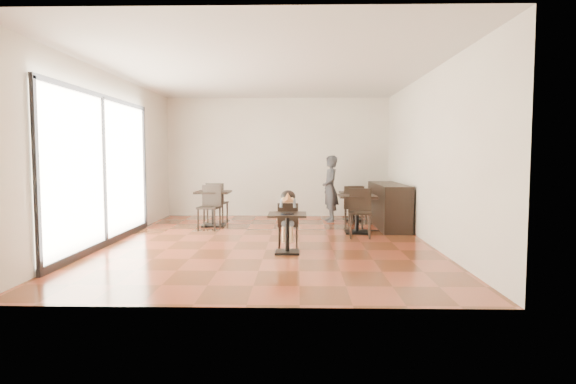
{
  "coord_description": "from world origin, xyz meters",
  "views": [
    {
      "loc": [
        0.57,
        -9.1,
        1.65
      ],
      "look_at": [
        0.38,
        -0.57,
        1.0
      ],
      "focal_mm": 30.0,
      "sensor_mm": 36.0,
      "label": 1
    }
  ],
  "objects_px": {
    "child": "(288,219)",
    "chair_mid_b": "(360,213)",
    "cafe_table_back": "(353,206)",
    "chair_back_b": "(358,205)",
    "cafe_table_mid": "(357,214)",
    "chair_back_a": "(353,202)",
    "chair_mid_a": "(354,207)",
    "cafe_table_left": "(213,209)",
    "child_chair": "(288,225)",
    "child_table": "(287,233)",
    "chair_left_a": "(217,203)",
    "chair_left_b": "(209,208)",
    "adult_patron": "(330,189)"
  },
  "relations": [
    {
      "from": "chair_left_a",
      "to": "cafe_table_back",
      "type": "bearing_deg",
      "value": -161.61
    },
    {
      "from": "child_chair",
      "to": "chair_mid_b",
      "type": "relative_size",
      "value": 0.83
    },
    {
      "from": "child_table",
      "to": "cafe_table_back",
      "type": "bearing_deg",
      "value": 69.49
    },
    {
      "from": "cafe_table_left",
      "to": "chair_left_a",
      "type": "xyz_separation_m",
      "value": [
        0.0,
        0.55,
        0.08
      ]
    },
    {
      "from": "chair_left_b",
      "to": "chair_left_a",
      "type": "bearing_deg",
      "value": 98.45
    },
    {
      "from": "child",
      "to": "cafe_table_mid",
      "type": "relative_size",
      "value": 1.25
    },
    {
      "from": "chair_left_b",
      "to": "chair_mid_b",
      "type": "bearing_deg",
      "value": -7.65
    },
    {
      "from": "cafe_table_left",
      "to": "chair_back_a",
      "type": "xyz_separation_m",
      "value": [
        3.42,
        1.5,
        0.02
      ]
    },
    {
      "from": "chair_mid_a",
      "to": "chair_mid_b",
      "type": "bearing_deg",
      "value": 96.62
    },
    {
      "from": "child",
      "to": "chair_mid_b",
      "type": "height_order",
      "value": "child"
    },
    {
      "from": "child_table",
      "to": "cafe_table_mid",
      "type": "relative_size",
      "value": 0.83
    },
    {
      "from": "cafe_table_left",
      "to": "cafe_table_mid",
      "type": "bearing_deg",
      "value": -16.1
    },
    {
      "from": "cafe_table_left",
      "to": "chair_back_a",
      "type": "bearing_deg",
      "value": 23.65
    },
    {
      "from": "adult_patron",
      "to": "cafe_table_mid",
      "type": "xyz_separation_m",
      "value": [
        0.45,
        -1.77,
        -0.42
      ]
    },
    {
      "from": "child",
      "to": "cafe_table_left",
      "type": "relative_size",
      "value": 1.24
    },
    {
      "from": "chair_mid_a",
      "to": "child_chair",
      "type": "bearing_deg",
      "value": 62.95
    },
    {
      "from": "cafe_table_back",
      "to": "chair_back_a",
      "type": "height_order",
      "value": "chair_back_a"
    },
    {
      "from": "cafe_table_back",
      "to": "cafe_table_mid",
      "type": "bearing_deg",
      "value": -94.12
    },
    {
      "from": "adult_patron",
      "to": "cafe_table_back",
      "type": "xyz_separation_m",
      "value": [
        0.6,
        0.3,
        -0.46
      ]
    },
    {
      "from": "cafe_table_mid",
      "to": "child",
      "type": "bearing_deg",
      "value": -131.88
    },
    {
      "from": "chair_mid_a",
      "to": "chair_mid_b",
      "type": "relative_size",
      "value": 1.0
    },
    {
      "from": "chair_mid_b",
      "to": "child_chair",
      "type": "bearing_deg",
      "value": -137.25
    },
    {
      "from": "cafe_table_mid",
      "to": "chair_left_a",
      "type": "distance_m",
      "value": 3.55
    },
    {
      "from": "child_chair",
      "to": "chair_mid_a",
      "type": "height_order",
      "value": "chair_mid_a"
    },
    {
      "from": "chair_mid_a",
      "to": "chair_left_b",
      "type": "distance_m",
      "value": 3.23
    },
    {
      "from": "chair_left_b",
      "to": "chair_back_a",
      "type": "relative_size",
      "value": 1.14
    },
    {
      "from": "child_table",
      "to": "cafe_table_left",
      "type": "bearing_deg",
      "value": 120.33
    },
    {
      "from": "chair_mid_b",
      "to": "chair_back_a",
      "type": "distance_m",
      "value": 2.99
    },
    {
      "from": "chair_mid_a",
      "to": "chair_back_a",
      "type": "relative_size",
      "value": 1.13
    },
    {
      "from": "cafe_table_back",
      "to": "chair_back_b",
      "type": "height_order",
      "value": "chair_back_b"
    },
    {
      "from": "cafe_table_mid",
      "to": "chair_back_a",
      "type": "bearing_deg",
      "value": 85.32
    },
    {
      "from": "cafe_table_back",
      "to": "child_chair",
      "type": "bearing_deg",
      "value": -113.28
    },
    {
      "from": "child_chair",
      "to": "cafe_table_left",
      "type": "distance_m",
      "value": 3.1
    },
    {
      "from": "child_chair",
      "to": "chair_back_a",
      "type": "height_order",
      "value": "chair_back_a"
    },
    {
      "from": "child_table",
      "to": "chair_mid_a",
      "type": "distance_m",
      "value": 3.05
    },
    {
      "from": "cafe_table_back",
      "to": "chair_mid_b",
      "type": "relative_size",
      "value": 0.74
    },
    {
      "from": "chair_mid_b",
      "to": "cafe_table_back",
      "type": "bearing_deg",
      "value": 93.36
    },
    {
      "from": "cafe_table_back",
      "to": "chair_mid_b",
      "type": "xyz_separation_m",
      "value": [
        -0.15,
        -2.62,
        0.13
      ]
    },
    {
      "from": "chair_left_a",
      "to": "child",
      "type": "bearing_deg",
      "value": 128.78
    },
    {
      "from": "child",
      "to": "chair_mid_b",
      "type": "bearing_deg",
      "value": 36.13
    },
    {
      "from": "child_chair",
      "to": "adult_patron",
      "type": "relative_size",
      "value": 0.49
    },
    {
      "from": "child",
      "to": "chair_left_a",
      "type": "xyz_separation_m",
      "value": [
        -1.8,
        3.07,
        -0.02
      ]
    },
    {
      "from": "chair_left_a",
      "to": "child_chair",
      "type": "bearing_deg",
      "value": 128.78
    },
    {
      "from": "chair_mid_a",
      "to": "cafe_table_left",
      "type": "bearing_deg",
      "value": -0.11
    },
    {
      "from": "cafe_table_mid",
      "to": "chair_back_a",
      "type": "relative_size",
      "value": 0.94
    },
    {
      "from": "adult_patron",
      "to": "cafe_table_back",
      "type": "distance_m",
      "value": 0.82
    },
    {
      "from": "chair_left_a",
      "to": "chair_back_a",
      "type": "relative_size",
      "value": 1.14
    },
    {
      "from": "child",
      "to": "chair_mid_b",
      "type": "relative_size",
      "value": 1.04
    },
    {
      "from": "cafe_table_mid",
      "to": "chair_back_a",
      "type": "xyz_separation_m",
      "value": [
        0.2,
        2.43,
        0.03
      ]
    },
    {
      "from": "child",
      "to": "adult_patron",
      "type": "height_order",
      "value": "adult_patron"
    }
  ]
}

